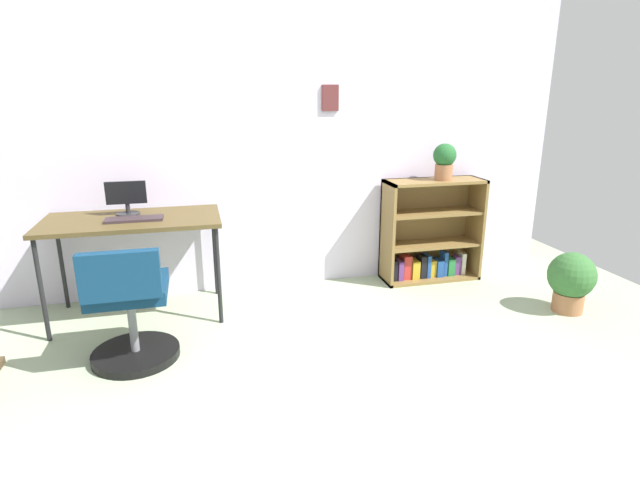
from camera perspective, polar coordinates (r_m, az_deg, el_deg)
name	(u,v)px	position (r m, az deg, el deg)	size (l,w,h in m)	color
ground_plane	(317,454)	(2.47, -0.29, -23.10)	(6.24, 6.24, 0.00)	#99AB8A
wall_back	(252,143)	(4.04, -7.69, 10.84)	(5.20, 0.12, 2.36)	silver
desk	(133,225)	(3.72, -20.50, 1.56)	(1.19, 0.62, 0.73)	#4F4021
monitor	(127,198)	(3.79, -21.10, 4.47)	(0.27, 0.16, 0.24)	#262628
keyboard	(134,219)	(3.64, -20.33, 2.24)	(0.38, 0.14, 0.02)	#32262A
office_chair	(130,312)	(3.17, -20.77, -7.61)	(0.52, 0.55, 0.76)	black
bookshelf_low	(429,236)	(4.42, 12.22, 0.47)	(0.83, 0.30, 0.87)	brown
potted_plant_on_shelf	(444,160)	(4.27, 13.93, 8.79)	(0.19, 0.19, 0.30)	#9E6642
potted_plant_floor	(571,279)	(4.11, 26.60, -4.01)	(0.34, 0.34, 0.45)	#9E6642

